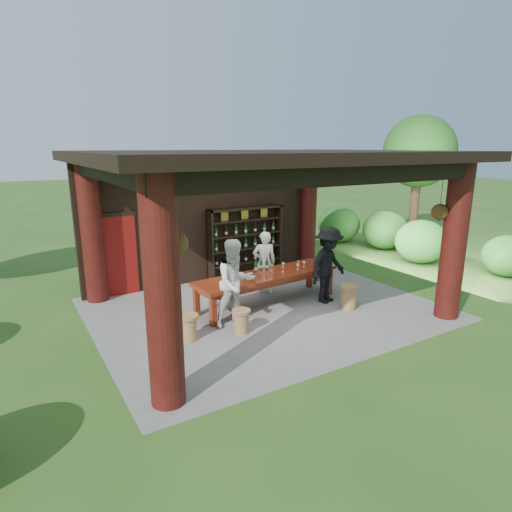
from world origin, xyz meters
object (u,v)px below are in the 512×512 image
tasting_table (267,278)px  stool_far_left (189,327)px  wine_shelf (246,242)px  host (264,263)px  stool_near_right (349,296)px  guest_man (328,265)px  napkin_basket (237,277)px  guest_woman (235,283)px  stool_near_left (241,321)px

tasting_table → stool_far_left: 2.48m
wine_shelf → host: wine_shelf is taller
stool_near_right → wine_shelf: bearing=102.1°
host → guest_man: (0.96, -1.29, 0.11)m
host → napkin_basket: host is taller
stool_far_left → guest_woman: (1.12, 0.20, 0.63)m
tasting_table → guest_man: 1.46m
tasting_table → stool_near_left: (-1.29, -1.08, -0.38)m
stool_near_right → tasting_table: bearing=140.6°
tasting_table → stool_near_right: 1.89m
stool_near_right → guest_man: size_ratio=0.31×
guest_woman → napkin_basket: size_ratio=6.94×
wine_shelf → stool_far_left: size_ratio=4.40×
host → guest_woman: 2.06m
guest_man → stool_near_right: bearing=-93.9°
stool_near_left → stool_near_right: (2.73, -0.10, 0.04)m
wine_shelf → tasting_table: bearing=-107.4°
tasting_table → guest_woman: size_ratio=2.01×
napkin_basket → stool_far_left: bearing=-152.7°
host → guest_man: size_ratio=0.88×
guest_man → napkin_basket: bearing=152.4°
napkin_basket → tasting_table: bearing=6.0°
stool_far_left → host: host is taller
guest_man → stool_far_left: bearing=169.4°
host → wine_shelf: bearing=-79.5°
stool_near_left → guest_man: bearing=11.0°
tasting_table → napkin_basket: size_ratio=13.94×
wine_shelf → stool_near_right: size_ratio=3.96×
wine_shelf → guest_woman: wine_shelf is taller
tasting_table → stool_far_left: (-2.30, -0.84, -0.37)m
stool_near_right → stool_near_left: bearing=177.8°
tasting_table → stool_near_left: 1.72m
stool_far_left → guest_man: guest_man is taller
tasting_table → stool_near_right: (1.44, -1.18, -0.34)m
stool_near_left → napkin_basket: size_ratio=1.87×
wine_shelf → tasting_table: (-0.70, -2.24, -0.36)m
wine_shelf → stool_far_left: (-3.01, -3.09, -0.72)m
stool_near_right → napkin_basket: bearing=154.3°
host → guest_man: 1.61m
tasting_table → guest_man: guest_man is taller
napkin_basket → stool_near_left: bearing=-114.5°
guest_woman → stool_near_right: bearing=-12.6°
wine_shelf → stool_near_left: wine_shelf is taller
wine_shelf → guest_man: (0.62, -2.82, -0.09)m
wine_shelf → napkin_basket: wine_shelf is taller
stool_near_right → stool_far_left: bearing=174.8°
stool_near_left → guest_man: size_ratio=0.27×
tasting_table → napkin_basket: (-0.84, -0.09, 0.18)m
stool_near_right → napkin_basket: (-2.27, 1.10, 0.52)m
stool_near_right → guest_woman: guest_woman is taller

